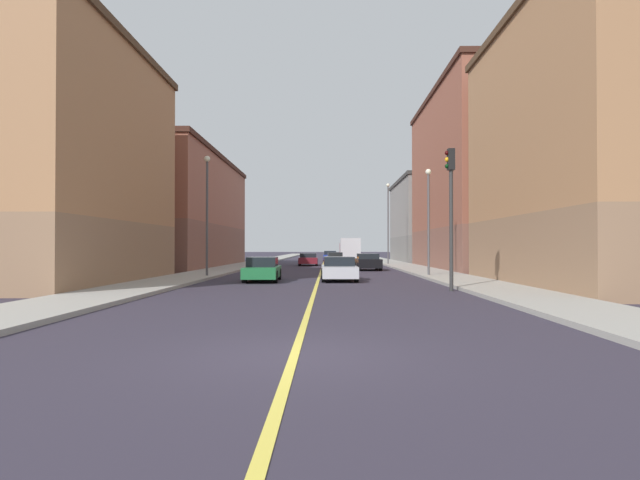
# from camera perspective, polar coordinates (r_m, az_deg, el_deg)

# --- Properties ---
(ground_plane) EXTENTS (400.00, 400.00, 0.00)m
(ground_plane) POSITION_cam_1_polar(r_m,az_deg,el_deg) (9.31, -2.75, -12.18)
(ground_plane) COLOR #302B39
(ground_plane) RESTS_ON ground
(sidewalk_left) EXTENTS (3.16, 168.00, 0.15)m
(sidewalk_left) POSITION_cam_1_polar(r_m,az_deg,el_deg) (58.57, 7.94, -2.50)
(sidewalk_left) COLOR #9E9B93
(sidewalk_left) RESTS_ON ground
(sidewalk_right) EXTENTS (3.16, 168.00, 0.15)m
(sidewalk_right) POSITION_cam_1_polar(r_m,az_deg,el_deg) (58.73, -7.20, -2.50)
(sidewalk_right) COLOR #9E9B93
(sidewalk_right) RESTS_ON ground
(lane_center_stripe) EXTENTS (0.16, 154.00, 0.01)m
(lane_center_stripe) POSITION_cam_1_polar(r_m,az_deg,el_deg) (58.14, 0.36, -2.59)
(lane_center_stripe) COLOR #E5D14C
(lane_center_stripe) RESTS_ON ground
(building_left_near) EXTENTS (9.91, 16.18, 13.16)m
(building_left_near) POSITION_cam_1_polar(r_m,az_deg,el_deg) (29.11, 28.96, 8.71)
(building_left_near) COLOR #8F6B4F
(building_left_near) RESTS_ON ground
(building_left_mid) EXTENTS (9.91, 21.16, 14.98)m
(building_left_mid) POSITION_cam_1_polar(r_m,az_deg,el_deg) (47.63, 17.52, 6.08)
(building_left_mid) COLOR brown
(building_left_mid) RESTS_ON ground
(building_left_far) EXTENTS (9.91, 17.93, 10.23)m
(building_left_far) POSITION_cam_1_polar(r_m,az_deg,el_deg) (68.41, 12.34, 1.99)
(building_left_far) COLOR slate
(building_left_far) RESTS_ON ground
(building_right_corner) EXTENTS (9.91, 15.24, 12.33)m
(building_right_corner) POSITION_cam_1_polar(r_m,az_deg,el_deg) (30.64, -27.98, 7.44)
(building_right_corner) COLOR #8F6B4F
(building_right_corner) RESTS_ON ground
(building_right_midblock) EXTENTS (9.91, 25.75, 10.35)m
(building_right_midblock) POSITION_cam_1_polar(r_m,az_deg,el_deg) (52.09, -15.47, 2.93)
(building_right_midblock) COLOR brown
(building_right_midblock) RESTS_ON ground
(traffic_light_left_near) EXTENTS (0.40, 0.32, 5.99)m
(traffic_light_left_near) POSITION_cam_1_polar(r_m,az_deg,el_deg) (23.15, 13.79, 4.29)
(traffic_light_left_near) COLOR #2D2D2D
(traffic_light_left_near) RESTS_ON ground
(street_lamp_left_near) EXTENTS (0.36, 0.36, 6.53)m
(street_lamp_left_near) POSITION_cam_1_polar(r_m,az_deg,el_deg) (33.57, 11.51, 3.18)
(street_lamp_left_near) COLOR #4C4C51
(street_lamp_left_near) RESTS_ON ground
(street_lamp_right_near) EXTENTS (0.36, 0.36, 7.20)m
(street_lamp_right_near) POSITION_cam_1_polar(r_m,az_deg,el_deg) (32.87, -11.97, 3.89)
(street_lamp_right_near) COLOR #4C4C51
(street_lamp_right_near) RESTS_ON ground
(street_lamp_left_far) EXTENTS (0.36, 0.36, 8.32)m
(street_lamp_left_far) POSITION_cam_1_polar(r_m,az_deg,el_deg) (55.74, 7.28, 2.57)
(street_lamp_left_far) COLOR #4C4C51
(street_lamp_left_far) RESTS_ON ground
(car_green) EXTENTS (1.90, 4.55, 1.31)m
(car_green) POSITION_cam_1_polar(r_m,az_deg,el_deg) (29.02, -6.16, -3.16)
(car_green) COLOR #1E6B38
(car_green) RESTS_ON ground
(car_orange) EXTENTS (1.93, 4.03, 1.29)m
(car_orange) POSITION_cam_1_polar(r_m,az_deg,el_deg) (58.24, 1.62, -1.98)
(car_orange) COLOR orange
(car_orange) RESTS_ON ground
(car_blue) EXTENTS (1.79, 4.23, 1.37)m
(car_blue) POSITION_cam_1_polar(r_m,az_deg,el_deg) (69.86, 1.08, -1.76)
(car_blue) COLOR #23389E
(car_blue) RESTS_ON ground
(car_maroon) EXTENTS (1.99, 4.55, 1.23)m
(car_maroon) POSITION_cam_1_polar(r_m,az_deg,el_deg) (54.06, -1.27, -2.08)
(car_maroon) COLOR maroon
(car_maroon) RESTS_ON ground
(car_silver) EXTENTS (2.01, 4.49, 1.32)m
(car_silver) POSITION_cam_1_polar(r_m,az_deg,el_deg) (29.36, 2.03, -3.14)
(car_silver) COLOR silver
(car_silver) RESTS_ON ground
(car_black) EXTENTS (1.99, 4.12, 1.33)m
(car_black) POSITION_cam_1_polar(r_m,az_deg,el_deg) (42.99, 5.15, -2.35)
(car_black) COLOR black
(car_black) RESTS_ON ground
(box_truck) EXTENTS (2.52, 7.40, 2.96)m
(box_truck) POSITION_cam_1_polar(r_m,az_deg,el_deg) (68.06, 3.19, -0.99)
(box_truck) COLOR maroon
(box_truck) RESTS_ON ground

